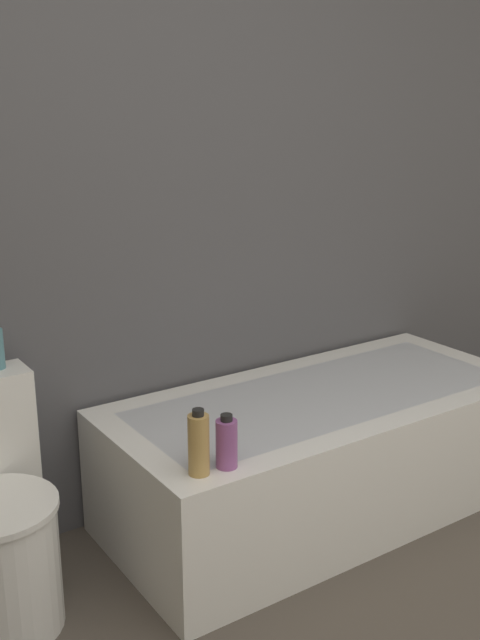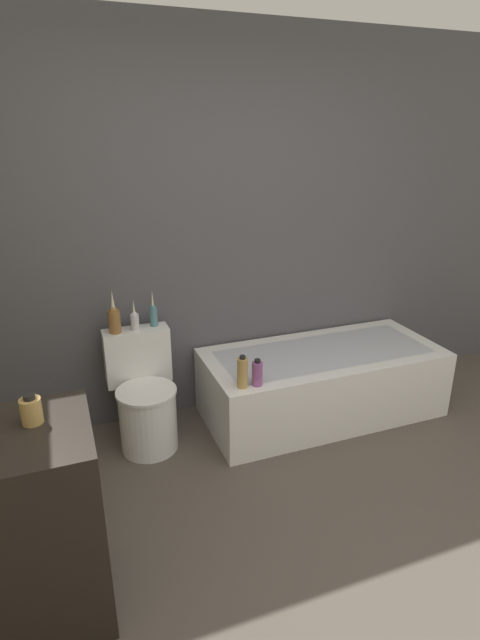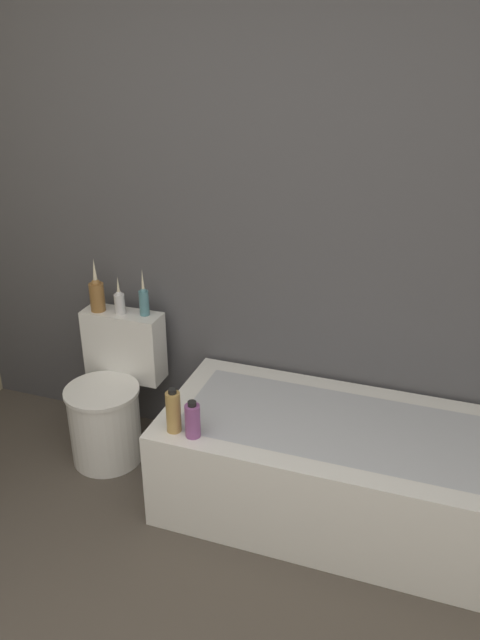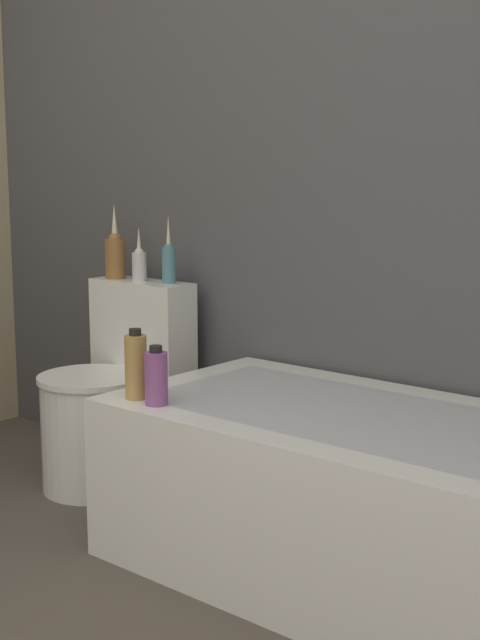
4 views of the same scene
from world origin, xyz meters
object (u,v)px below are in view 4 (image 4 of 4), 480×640
Objects in this scene: vase_silver at (139,263)px; shampoo_bottle_tall at (136,366)px; vase_bronze at (169,261)px; bathtub at (398,508)px; shampoo_bottle_short at (156,377)px; toilet at (108,400)px; vase_gold at (115,253)px.

vase_silver is 0.79m from shampoo_bottle_tall.
vase_bronze is (0.13, 0.03, 0.01)m from vase_silver.
shampoo_bottle_tall is at bearing -44.63° from vase_silver.
shampoo_bottle_short reaches higher than bathtub.
toilet is 0.77m from shampoo_bottle_short.
vase_gold reaches higher than toilet.
bathtub is 1.26m from toilet.
toilet is 0.70m from shampoo_bottle_tall.
vase_bronze is at bearing 57.14° from toilet.
vase_bronze is 1.19× the size of shampoo_bottle_tall.
vase_gold reaches higher than shampoo_bottle_short.
bathtub is at bearing -3.74° from toilet.
vase_bronze is 0.73m from shampoo_bottle_tall.
shampoo_bottle_tall is (0.54, -0.36, 0.27)m from toilet.
toilet is at bearing -90.00° from vase_silver.
toilet is 0.56m from vase_gold.
shampoo_bottle_tall is (0.54, -0.53, -0.22)m from vase_silver.
vase_bronze is (0.13, 0.20, 0.51)m from toilet.
vase_gold reaches higher than bathtub.
vase_silver is 0.82× the size of vase_bronze.
vase_bronze reaches higher than bathtub.
toilet is at bearing 146.17° from shampoo_bottle_tall.
bathtub is at bearing -11.35° from vase_silver.
shampoo_bottle_short is (0.76, -0.54, -0.27)m from vase_gold.
shampoo_bottle_tall is (0.41, -0.56, -0.24)m from vase_bronze.
shampoo_bottle_short is at bearing -48.37° from vase_bronze.
shampoo_bottle_tall is at bearing -53.63° from vase_bronze.
vase_silver reaches higher than bathtub.
vase_gold is at bearing -178.26° from vase_silver.
vase_gold is at bearing 169.82° from bathtub.
toilet is 0.56m from vase_bronze.
shampoo_bottle_tall is (-0.72, -0.28, 0.34)m from bathtub.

